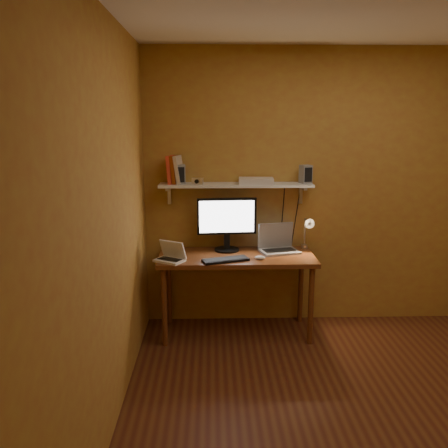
{
  "coord_description": "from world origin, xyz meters",
  "views": [
    {
      "loc": [
        -1.07,
        -2.83,
        1.94
      ],
      "look_at": [
        -0.96,
        1.18,
        1.06
      ],
      "focal_mm": 38.0,
      "sensor_mm": 36.0,
      "label": 1
    }
  ],
  "objects_px": {
    "laptop": "(278,244)",
    "speaker_left": "(180,174)",
    "wall_shelf": "(236,185)",
    "desk_lamp": "(307,229)",
    "keyboard": "(226,260)",
    "netbook": "(171,255)",
    "desk": "(237,264)",
    "router": "(256,181)",
    "shelf_camera": "(198,181)",
    "monitor": "(227,221)",
    "mouse": "(260,258)",
    "speaker_right": "(306,174)"
  },
  "relations": [
    {
      "from": "laptop",
      "to": "speaker_left",
      "type": "height_order",
      "value": "speaker_left"
    },
    {
      "from": "wall_shelf",
      "to": "desk_lamp",
      "type": "distance_m",
      "value": 0.77
    },
    {
      "from": "keyboard",
      "to": "desk_lamp",
      "type": "bearing_deg",
      "value": 3.32
    },
    {
      "from": "wall_shelf",
      "to": "keyboard",
      "type": "relative_size",
      "value": 3.5
    },
    {
      "from": "keyboard",
      "to": "netbook",
      "type": "bearing_deg",
      "value": 158.88
    },
    {
      "from": "desk",
      "to": "speaker_left",
      "type": "distance_m",
      "value": 0.97
    },
    {
      "from": "desk",
      "to": "router",
      "type": "xyz_separation_m",
      "value": [
        0.18,
        0.18,
        0.74
      ]
    },
    {
      "from": "desk",
      "to": "keyboard",
      "type": "height_order",
      "value": "keyboard"
    },
    {
      "from": "wall_shelf",
      "to": "speaker_left",
      "type": "relative_size",
      "value": 7.99
    },
    {
      "from": "shelf_camera",
      "to": "speaker_left",
      "type": "bearing_deg",
      "value": 158.57
    },
    {
      "from": "laptop",
      "to": "shelf_camera",
      "type": "distance_m",
      "value": 0.94
    },
    {
      "from": "wall_shelf",
      "to": "monitor",
      "type": "distance_m",
      "value": 0.34
    },
    {
      "from": "desk",
      "to": "speaker_left",
      "type": "xyz_separation_m",
      "value": [
        -0.51,
        0.19,
        0.8
      ]
    },
    {
      "from": "desk_lamp",
      "to": "keyboard",
      "type": "bearing_deg",
      "value": -158.02
    },
    {
      "from": "monitor",
      "to": "laptop",
      "type": "xyz_separation_m",
      "value": [
        0.47,
        -0.03,
        -0.21
      ]
    },
    {
      "from": "desk",
      "to": "mouse",
      "type": "height_order",
      "value": "mouse"
    },
    {
      "from": "speaker_right",
      "to": "speaker_left",
      "type": "bearing_deg",
      "value": 160.99
    },
    {
      "from": "speaker_right",
      "to": "shelf_camera",
      "type": "distance_m",
      "value": 0.99
    },
    {
      "from": "speaker_right",
      "to": "netbook",
      "type": "bearing_deg",
      "value": 177.19
    },
    {
      "from": "shelf_camera",
      "to": "router",
      "type": "xyz_separation_m",
      "value": [
        0.53,
        0.05,
        -0.0
      ]
    },
    {
      "from": "netbook",
      "to": "speaker_right",
      "type": "relative_size",
      "value": 1.77
    },
    {
      "from": "monitor",
      "to": "mouse",
      "type": "xyz_separation_m",
      "value": [
        0.28,
        -0.3,
        -0.26
      ]
    },
    {
      "from": "monitor",
      "to": "desk_lamp",
      "type": "bearing_deg",
      "value": -7.05
    },
    {
      "from": "laptop",
      "to": "mouse",
      "type": "relative_size",
      "value": 4.16
    },
    {
      "from": "monitor",
      "to": "shelf_camera",
      "type": "distance_m",
      "value": 0.46
    },
    {
      "from": "monitor",
      "to": "wall_shelf",
      "type": "bearing_deg",
      "value": 16.86
    },
    {
      "from": "monitor",
      "to": "shelf_camera",
      "type": "bearing_deg",
      "value": -177.19
    },
    {
      "from": "keyboard",
      "to": "router",
      "type": "distance_m",
      "value": 0.79
    },
    {
      "from": "laptop",
      "to": "monitor",
      "type": "bearing_deg",
      "value": 162.62
    },
    {
      "from": "laptop",
      "to": "desk_lamp",
      "type": "distance_m",
      "value": 0.31
    },
    {
      "from": "netbook",
      "to": "shelf_camera",
      "type": "xyz_separation_m",
      "value": [
        0.23,
        0.29,
        0.61
      ]
    },
    {
      "from": "netbook",
      "to": "desk_lamp",
      "type": "xyz_separation_m",
      "value": [
        1.24,
        0.29,
        0.16
      ]
    },
    {
      "from": "laptop",
      "to": "mouse",
      "type": "bearing_deg",
      "value": -138.36
    },
    {
      "from": "desk",
      "to": "laptop",
      "type": "height_order",
      "value": "laptop"
    },
    {
      "from": "mouse",
      "to": "router",
      "type": "distance_m",
      "value": 0.71
    },
    {
      "from": "netbook",
      "to": "mouse",
      "type": "xyz_separation_m",
      "value": [
        0.77,
        0.02,
        -0.03
      ]
    },
    {
      "from": "netbook",
      "to": "speaker_left",
      "type": "relative_size",
      "value": 1.68
    },
    {
      "from": "speaker_right",
      "to": "router",
      "type": "distance_m",
      "value": 0.46
    },
    {
      "from": "keyboard",
      "to": "router",
      "type": "relative_size",
      "value": 1.28
    },
    {
      "from": "netbook",
      "to": "shelf_camera",
      "type": "height_order",
      "value": "shelf_camera"
    },
    {
      "from": "desk",
      "to": "monitor",
      "type": "distance_m",
      "value": 0.41
    },
    {
      "from": "desk_lamp",
      "to": "shelf_camera",
      "type": "relative_size",
      "value": 3.51
    },
    {
      "from": "keyboard",
      "to": "mouse",
      "type": "distance_m",
      "value": 0.3
    },
    {
      "from": "mouse",
      "to": "shelf_camera",
      "type": "xyz_separation_m",
      "value": [
        -0.55,
        0.27,
        0.64
      ]
    },
    {
      "from": "router",
      "to": "keyboard",
      "type": "bearing_deg",
      "value": -128.47
    },
    {
      "from": "wall_shelf",
      "to": "netbook",
      "type": "bearing_deg",
      "value": -148.28
    },
    {
      "from": "speaker_right",
      "to": "keyboard",
      "type": "bearing_deg",
      "value": -172.18
    },
    {
      "from": "desk_lamp",
      "to": "speaker_right",
      "type": "height_order",
      "value": "speaker_right"
    },
    {
      "from": "monitor",
      "to": "speaker_right",
      "type": "bearing_deg",
      "value": -1.13
    },
    {
      "from": "netbook",
      "to": "laptop",
      "type": "bearing_deg",
      "value": 47.86
    }
  ]
}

